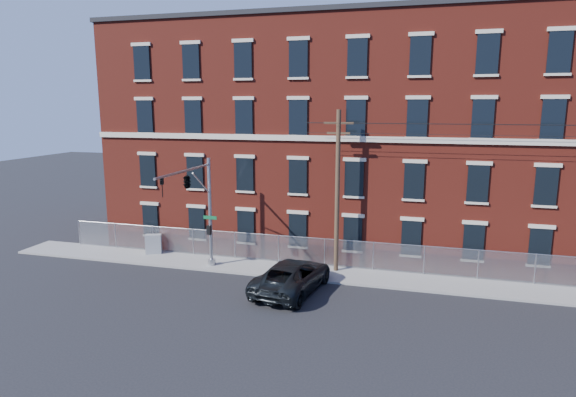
% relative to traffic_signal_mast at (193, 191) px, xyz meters
% --- Properties ---
extents(ground, '(140.00, 140.00, 0.00)m').
position_rel_traffic_signal_mast_xyz_m(ground, '(6.00, -2.18, -5.39)').
color(ground, black).
rests_on(ground, ground).
extents(sidewalk, '(65.00, 3.00, 0.12)m').
position_rel_traffic_signal_mast_xyz_m(sidewalk, '(18.00, 2.82, -5.33)').
color(sidewalk, gray).
rests_on(sidewalk, ground).
extents(mill_building, '(55.30, 14.32, 16.30)m').
position_rel_traffic_signal_mast_xyz_m(mill_building, '(18.00, 11.75, 2.76)').
color(mill_building, maroon).
rests_on(mill_building, ground).
extents(chain_link_fence, '(59.06, 0.06, 1.85)m').
position_rel_traffic_signal_mast_xyz_m(chain_link_fence, '(18.00, 4.12, -4.33)').
color(chain_link_fence, '#A5A8AD').
rests_on(chain_link_fence, ground).
extents(traffic_signal_mast, '(0.90, 6.75, 7.00)m').
position_rel_traffic_signal_mast_xyz_m(traffic_signal_mast, '(0.00, 0.00, 0.00)').
color(traffic_signal_mast, '#9EA0A5').
rests_on(traffic_signal_mast, ground).
extents(utility_pole_near, '(1.80, 0.28, 10.00)m').
position_rel_traffic_signal_mast_xyz_m(utility_pole_near, '(8.00, 3.42, -0.05)').
color(utility_pole_near, '#483724').
rests_on(utility_pole_near, ground).
extents(pickup_truck, '(3.86, 6.69, 1.75)m').
position_rel_traffic_signal_mast_xyz_m(pickup_truck, '(6.14, -0.38, -4.51)').
color(pickup_truck, black).
rests_on(pickup_truck, ground).
extents(utility_cabinet, '(1.21, 0.91, 1.35)m').
position_rel_traffic_signal_mast_xyz_m(utility_cabinet, '(-4.96, 3.57, -4.59)').
color(utility_cabinet, gray).
rests_on(utility_cabinet, sidewalk).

